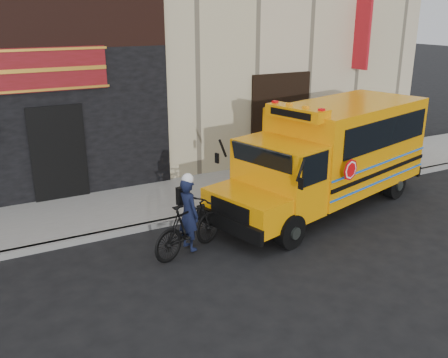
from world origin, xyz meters
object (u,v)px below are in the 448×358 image
object	(u,v)px
cyclist	(189,216)
sign_pole	(357,139)
bicycle	(189,227)
school_bus	(333,152)

from	to	relation	value
cyclist	sign_pole	bearing A→B (deg)	-87.73
bicycle	cyclist	world-z (taller)	cyclist
sign_pole	cyclist	bearing A→B (deg)	-166.37
school_bus	sign_pole	xyz separation A→B (m)	(1.51, 0.73, 0.01)
school_bus	sign_pole	bearing A→B (deg)	25.78
school_bus	cyclist	bearing A→B (deg)	-170.78
school_bus	sign_pole	distance (m)	1.68
sign_pole	school_bus	bearing A→B (deg)	-154.22
school_bus	bicycle	xyz separation A→B (m)	(-4.57, -0.83, -0.91)
school_bus	bicycle	world-z (taller)	school_bus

